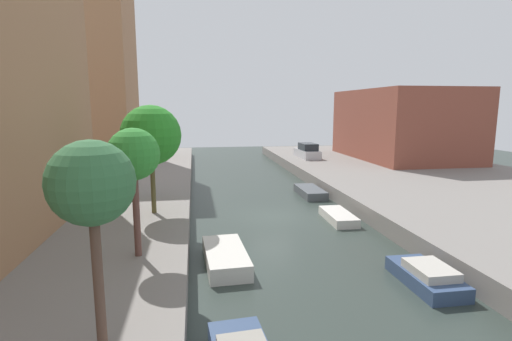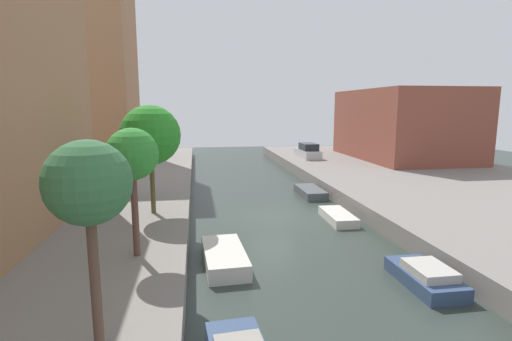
# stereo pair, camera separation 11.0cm
# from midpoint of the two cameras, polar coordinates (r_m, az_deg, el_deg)

# --- Properties ---
(ground_plane) EXTENTS (84.00, 84.00, 0.00)m
(ground_plane) POSITION_cam_midpoint_polar(r_m,az_deg,el_deg) (23.72, 2.42, -6.84)
(ground_plane) COLOR #2D3833
(quay_left) EXTENTS (20.00, 64.00, 1.00)m
(quay_left) POSITION_cam_midpoint_polar(r_m,az_deg,el_deg) (25.38, -33.21, -6.15)
(quay_left) COLOR gray
(quay_left) RESTS_ON ground_plane
(quay_right) EXTENTS (20.00, 64.00, 1.00)m
(quay_right) POSITION_cam_midpoint_polar(r_m,az_deg,el_deg) (30.31, 31.50, -3.68)
(quay_right) COLOR gray
(quay_right) RESTS_ON ground_plane
(apartment_tower_far) EXTENTS (10.00, 9.15, 20.36)m
(apartment_tower_far) POSITION_cam_midpoint_polar(r_m,az_deg,el_deg) (45.39, -24.43, 14.32)
(apartment_tower_far) COLOR #9E704C
(apartment_tower_far) RESTS_ON quay_left
(low_block_right) EXTENTS (10.00, 15.64, 7.45)m
(low_block_right) POSITION_cam_midpoint_polar(r_m,az_deg,el_deg) (45.72, 20.63, 6.40)
(low_block_right) COLOR brown
(low_block_right) RESTS_ON quay_right
(street_tree_0) EXTENTS (1.88, 1.88, 4.94)m
(street_tree_0) POSITION_cam_midpoint_polar(r_m,az_deg,el_deg) (9.10, -23.40, -2.05)
(street_tree_0) COLOR brown
(street_tree_0) RESTS_ON quay_left
(street_tree_1) EXTENTS (1.93, 1.93, 4.87)m
(street_tree_1) POSITION_cam_midpoint_polar(r_m,az_deg,el_deg) (14.89, -17.82, 2.07)
(street_tree_1) COLOR brown
(street_tree_1) RESTS_ON quay_left
(street_tree_2) EXTENTS (3.12, 3.12, 5.73)m
(street_tree_2) POSITION_cam_midpoint_polar(r_m,az_deg,el_deg) (20.89, -15.38, 5.00)
(street_tree_2) COLOR #4E4727
(street_tree_2) RESTS_ON quay_left
(parked_car) EXTENTS (1.91, 4.79, 1.65)m
(parked_car) POSITION_cam_midpoint_polar(r_m,az_deg,el_deg) (43.44, 7.50, 2.77)
(parked_car) COLOR #B7B7BC
(parked_car) RESTS_ON quay_right
(moored_boat_left_2) EXTENTS (1.85, 3.97, 0.68)m
(moored_boat_left_2) POSITION_cam_midpoint_polar(r_m,az_deg,el_deg) (16.78, -4.71, -12.63)
(moored_boat_left_2) COLOR beige
(moored_boat_left_2) RESTS_ON ground_plane
(moored_boat_right_1) EXTENTS (1.59, 3.28, 0.87)m
(moored_boat_right_1) POSITION_cam_midpoint_polar(r_m,az_deg,el_deg) (16.26, 23.69, -14.07)
(moored_boat_right_1) COLOR #33476B
(moored_boat_right_1) RESTS_ON ground_plane
(moored_boat_right_2) EXTENTS (1.44, 3.39, 0.50)m
(moored_boat_right_2) POSITION_cam_midpoint_polar(r_m,az_deg,el_deg) (23.35, 11.91, -6.66)
(moored_boat_right_2) COLOR beige
(moored_boat_right_2) RESTS_ON ground_plane
(moored_boat_right_3) EXTENTS (1.59, 3.80, 0.58)m
(moored_boat_right_3) POSITION_cam_midpoint_polar(r_m,az_deg,el_deg) (29.44, 7.89, -3.14)
(moored_boat_right_3) COLOR #4C5156
(moored_boat_right_3) RESTS_ON ground_plane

